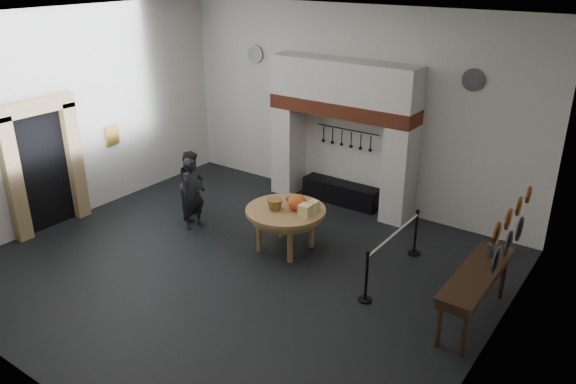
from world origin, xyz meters
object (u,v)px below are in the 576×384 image
Objects in this scene: side_table at (477,273)px; barrier_post_near at (366,278)px; work_table at (286,211)px; visitor_near at (193,194)px; iron_range at (341,193)px; visitor_far at (193,184)px; barrier_post_far at (416,233)px.

barrier_post_near is (-1.64, -0.50, -0.42)m from side_table.
visitor_near is at bearing -171.03° from work_table.
visitor_near reaches higher than side_table.
barrier_post_near is (2.18, -0.70, -0.39)m from work_table.
iron_range is at bearing 96.14° from work_table.
work_table is 2.20m from visitor_near.
side_table is at bearing -122.56° from visitor_far.
visitor_far is (-2.29, -2.57, 0.52)m from iron_range.
work_table is 1.02× the size of visitor_far.
visitor_far is (-2.57, 0.06, -0.07)m from work_table.
visitor_near is at bearing -178.68° from side_table.
visitor_near is at bearing -122.50° from iron_range.
visitor_far is 1.70× the size of barrier_post_far.
barrier_post_near is at bearing -53.57° from iron_range.
iron_range is 1.22× the size of visitor_near.
side_table is (3.82, -0.21, 0.03)m from work_table.
iron_range is 3.48m from visitor_far.
visitor_near reaches higher than barrier_post_far.
barrier_post_far is at bearing 30.77° from work_table.
visitor_far is (-0.40, 0.40, -0.01)m from visitor_near.
visitor_far reaches higher than work_table.
side_table is 2.44× the size of barrier_post_near.
visitor_near is 1.74× the size of barrier_post_far.
visitor_near reaches higher than iron_range.
visitor_near is 1.02× the size of visitor_far.
work_table is 0.71× the size of side_table.
visitor_near is 4.66m from barrier_post_far.
visitor_near is (-2.17, -0.34, -0.06)m from work_table.
visitor_far is at bearing -165.38° from barrier_post_far.
barrier_post_far is (2.18, 1.30, -0.39)m from work_table.
visitor_near is 4.38m from barrier_post_near.
side_table is (4.10, -2.83, 0.62)m from iron_range.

